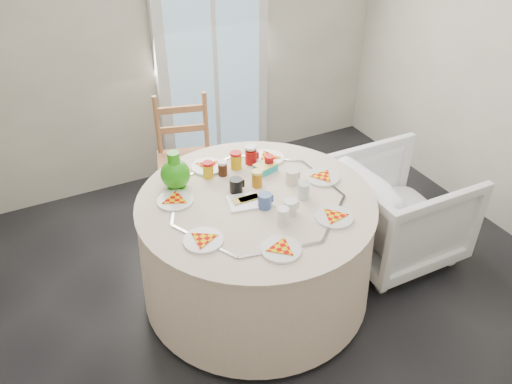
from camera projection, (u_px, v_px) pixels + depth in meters
name	position (u px, v px, depth m)	size (l,w,h in m)	color
floor	(281.00, 318.00, 3.18)	(4.00, 4.00, 0.00)	black
wall_back	(162.00, 29.00, 3.92)	(4.00, 0.02, 2.60)	#BCB5A3
glass_door	(213.00, 55.00, 4.17)	(1.00, 0.08, 2.10)	silver
table	(256.00, 247.00, 3.17)	(1.47, 1.47, 0.75)	beige
wooden_chair	(186.00, 162.00, 3.85)	(0.43, 0.41, 0.97)	#9E603D
armchair	(398.00, 207.00, 3.50)	(0.79, 0.74, 0.82)	white
place_settings	(256.00, 196.00, 2.95)	(1.17, 1.17, 0.02)	silver
jar_cluster	(238.00, 164.00, 3.16)	(0.44, 0.22, 0.13)	#AD7910
butter_tub	(266.00, 166.00, 3.20)	(0.14, 0.10, 0.06)	#1AA9B2
green_pitcher	(175.00, 170.00, 3.01)	(0.18, 0.18, 0.24)	#299E11
cheese_platter	(250.00, 199.00, 2.93)	(0.26, 0.17, 0.03)	white
mugs_glasses	(272.00, 185.00, 2.97)	(0.60, 0.60, 0.11)	gray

